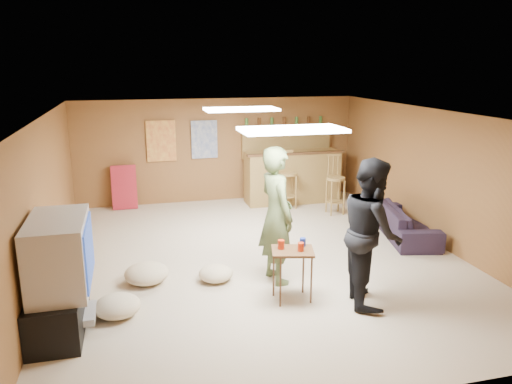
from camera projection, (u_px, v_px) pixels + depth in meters
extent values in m
plane|color=#B8A68C|center=(259.00, 258.00, 7.70)|extent=(7.00, 7.00, 0.00)
cube|color=silver|center=(259.00, 115.00, 7.15)|extent=(6.00, 7.00, 0.02)
cube|color=brown|center=(218.00, 150.00, 10.71)|extent=(6.00, 0.02, 2.20)
cube|color=brown|center=(365.00, 288.00, 4.14)|extent=(6.00, 0.02, 2.20)
cube|color=brown|center=(44.00, 202.00, 6.71)|extent=(0.02, 7.00, 2.20)
cube|color=brown|center=(437.00, 178.00, 8.14)|extent=(0.02, 7.00, 2.20)
cube|color=black|center=(58.00, 309.00, 5.58)|extent=(0.55, 1.30, 0.50)
cube|color=#B2B2B7|center=(80.00, 314.00, 5.66)|extent=(0.35, 0.50, 0.08)
cube|color=#B2B2B7|center=(59.00, 254.00, 5.44)|extent=(0.60, 1.10, 0.80)
cube|color=navy|center=(89.00, 251.00, 5.51)|extent=(0.02, 0.95, 0.65)
cube|color=olive|center=(292.00, 177.00, 10.69)|extent=(2.00, 0.60, 1.10)
cube|color=#442916|center=(296.00, 154.00, 10.32)|extent=(2.10, 0.12, 0.05)
cube|color=olive|center=(286.00, 130.00, 10.87)|extent=(2.00, 0.18, 0.05)
cube|color=olive|center=(286.00, 143.00, 10.97)|extent=(2.00, 0.14, 0.60)
cube|color=#BF3F26|center=(161.00, 141.00, 10.32)|extent=(0.60, 0.03, 0.85)
cube|color=#334C99|center=(204.00, 139.00, 10.54)|extent=(0.55, 0.03, 0.80)
cube|color=#AB1F2E|center=(124.00, 187.00, 10.21)|extent=(0.50, 0.26, 0.91)
cube|color=white|center=(292.00, 130.00, 5.75)|extent=(1.20, 0.60, 0.04)
cube|color=white|center=(241.00, 109.00, 8.28)|extent=(1.20, 0.60, 0.04)
imported|color=#526238|center=(276.00, 215.00, 6.69)|extent=(0.56, 0.75, 1.87)
imported|color=black|center=(371.00, 232.00, 6.09)|extent=(0.89, 1.03, 1.83)
imported|color=black|center=(406.00, 222.00, 8.59)|extent=(1.09, 1.91, 0.53)
cube|color=#442916|center=(292.00, 275.00, 6.27)|extent=(0.60, 0.52, 0.67)
cylinder|color=#B3270B|center=(281.00, 245.00, 6.20)|extent=(0.10, 0.10, 0.12)
cylinder|color=#B3270B|center=(301.00, 247.00, 6.14)|extent=(0.09, 0.09, 0.11)
cylinder|color=navy|center=(303.00, 242.00, 6.30)|extent=(0.09, 0.09, 0.11)
ellipsoid|color=#C1AD88|center=(147.00, 273.00, 6.80)|extent=(0.76, 0.76, 0.27)
ellipsoid|color=#C1AD88|center=(216.00, 273.00, 6.87)|extent=(0.62, 0.62, 0.21)
ellipsoid|color=#C1AD88|center=(117.00, 306.00, 5.91)|extent=(0.57, 0.57, 0.25)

